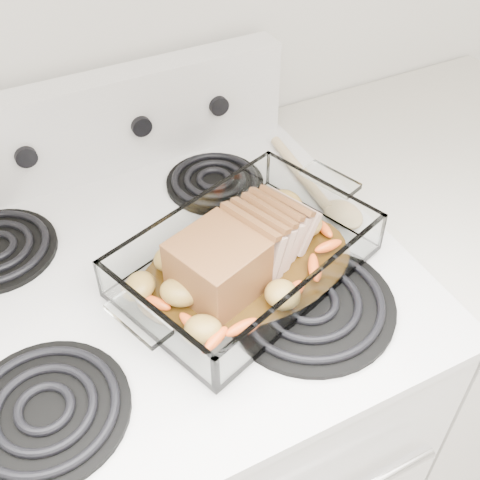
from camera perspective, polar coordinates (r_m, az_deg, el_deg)
name	(u,v)px	position (r m, az deg, el deg)	size (l,w,h in m)	color
electric_range	(170,429)	(1.29, -6.70, -17.41)	(0.78, 0.70, 1.12)	silver
counter_right	(426,318)	(1.53, 17.21, -7.12)	(0.58, 0.68, 0.93)	silver
baking_dish	(246,262)	(0.89, 0.58, -2.13)	(0.36, 0.24, 0.07)	white
pork_roast	(232,252)	(0.86, -0.72, -1.13)	(0.23, 0.11, 0.09)	brown
roast_vegetables	(234,246)	(0.91, -0.55, -0.61)	(0.32, 0.17, 0.04)	#ED551C
wooden_spoon	(325,195)	(1.05, 8.05, 4.28)	(0.06, 0.28, 0.02)	tan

